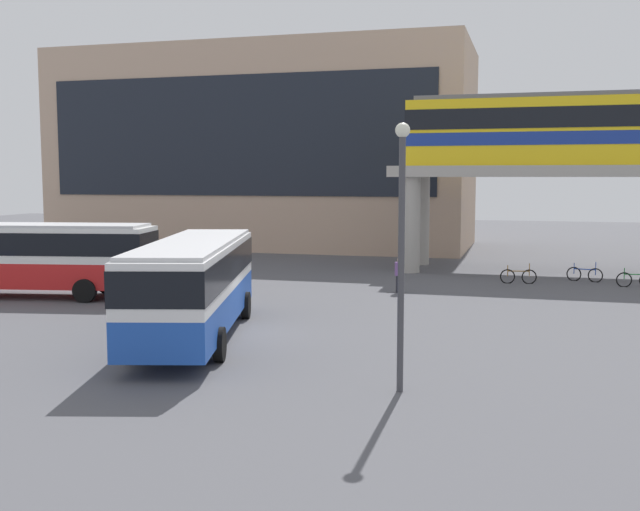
{
  "coord_description": "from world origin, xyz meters",
  "views": [
    {
      "loc": [
        9.37,
        -23.52,
        5.28
      ],
      "look_at": [
        1.45,
        4.81,
        2.2
      ],
      "focal_mm": 42.44,
      "sensor_mm": 36.0,
      "label": 1
    }
  ],
  "objects_px": {
    "train": "(612,128)",
    "bicycle_brown": "(518,276)",
    "bus_main": "(195,278)",
    "pedestrian_walking_across": "(399,276)",
    "bicycle_blue": "(585,274)",
    "station_building": "(266,150)",
    "bicycle_green": "(636,280)",
    "bus_secondary": "(27,252)"
  },
  "relations": [
    {
      "from": "train",
      "to": "bicycle_brown",
      "type": "bearing_deg",
      "value": -132.53
    },
    {
      "from": "pedestrian_walking_across",
      "to": "bus_secondary",
      "type": "bearing_deg",
      "value": -160.19
    },
    {
      "from": "bicycle_brown",
      "to": "bicycle_green",
      "type": "bearing_deg",
      "value": 2.24
    },
    {
      "from": "bus_secondary",
      "to": "pedestrian_walking_across",
      "type": "distance_m",
      "value": 16.56
    },
    {
      "from": "bus_main",
      "to": "bicycle_green",
      "type": "bearing_deg",
      "value": 46.53
    },
    {
      "from": "bus_main",
      "to": "pedestrian_walking_across",
      "type": "relative_size",
      "value": 7.02
    },
    {
      "from": "bicycle_green",
      "to": "bicycle_brown",
      "type": "xyz_separation_m",
      "value": [
        -5.44,
        -0.21,
        0.0
      ]
    },
    {
      "from": "train",
      "to": "bicycle_blue",
      "type": "xyz_separation_m",
      "value": [
        -1.33,
        -3.28,
        -7.46
      ]
    },
    {
      "from": "bus_main",
      "to": "bicycle_blue",
      "type": "relative_size",
      "value": 6.5
    },
    {
      "from": "bus_main",
      "to": "bicycle_green",
      "type": "height_order",
      "value": "bus_main"
    },
    {
      "from": "station_building",
      "to": "train",
      "type": "relative_size",
      "value": 1.42
    },
    {
      "from": "station_building",
      "to": "train",
      "type": "xyz_separation_m",
      "value": [
        23.8,
        -12.03,
        0.48
      ]
    },
    {
      "from": "bicycle_blue",
      "to": "station_building",
      "type": "bearing_deg",
      "value": 145.72
    },
    {
      "from": "station_building",
      "to": "bicycle_brown",
      "type": "xyz_separation_m",
      "value": [
        19.26,
        -16.98,
        -6.98
      ]
    },
    {
      "from": "bus_secondary",
      "to": "train",
      "type": "bearing_deg",
      "value": 30.74
    },
    {
      "from": "bicycle_green",
      "to": "pedestrian_walking_across",
      "type": "distance_m",
      "value": 11.62
    },
    {
      "from": "station_building",
      "to": "bicycle_blue",
      "type": "relative_size",
      "value": 17.74
    },
    {
      "from": "bus_main",
      "to": "train",
      "type": "bearing_deg",
      "value": 55.35
    },
    {
      "from": "bicycle_blue",
      "to": "train",
      "type": "bearing_deg",
      "value": 68.03
    },
    {
      "from": "train",
      "to": "pedestrian_walking_across",
      "type": "relative_size",
      "value": 13.49
    },
    {
      "from": "bicycle_brown",
      "to": "pedestrian_walking_across",
      "type": "xyz_separation_m",
      "value": [
        -5.19,
        -4.48,
        0.39
      ]
    },
    {
      "from": "train",
      "to": "bus_secondary",
      "type": "bearing_deg",
      "value": -149.26
    },
    {
      "from": "train",
      "to": "bus_main",
      "type": "distance_m",
      "value": 26.15
    },
    {
      "from": "bus_main",
      "to": "bus_secondary",
      "type": "height_order",
      "value": "same"
    },
    {
      "from": "bus_secondary",
      "to": "bicycle_blue",
      "type": "xyz_separation_m",
      "value": [
        23.94,
        11.74,
        -1.63
      ]
    },
    {
      "from": "station_building",
      "to": "pedestrian_walking_across",
      "type": "height_order",
      "value": "station_building"
    },
    {
      "from": "train",
      "to": "bus_main",
      "type": "height_order",
      "value": "train"
    },
    {
      "from": "bicycle_blue",
      "to": "pedestrian_walking_across",
      "type": "xyz_separation_m",
      "value": [
        -8.4,
        -6.14,
        0.39
      ]
    },
    {
      "from": "station_building",
      "to": "train",
      "type": "distance_m",
      "value": 26.67
    },
    {
      "from": "bicycle_green",
      "to": "bicycle_blue",
      "type": "distance_m",
      "value": 2.65
    },
    {
      "from": "bicycle_brown",
      "to": "bus_main",
      "type": "bearing_deg",
      "value": -121.86
    },
    {
      "from": "train",
      "to": "bicycle_brown",
      "type": "height_order",
      "value": "train"
    },
    {
      "from": "train",
      "to": "bicycle_blue",
      "type": "distance_m",
      "value": 8.26
    },
    {
      "from": "station_building",
      "to": "bicycle_green",
      "type": "bearing_deg",
      "value": -34.17
    },
    {
      "from": "train",
      "to": "pedestrian_walking_across",
      "type": "xyz_separation_m",
      "value": [
        -9.73,
        -9.43,
        -7.07
      ]
    },
    {
      "from": "bus_secondary",
      "to": "bicycle_brown",
      "type": "relative_size",
      "value": 6.37
    },
    {
      "from": "bus_main",
      "to": "bicycle_green",
      "type": "relative_size",
      "value": 6.33
    },
    {
      "from": "station_building",
      "to": "bicycle_green",
      "type": "distance_m",
      "value": 30.66
    },
    {
      "from": "station_building",
      "to": "bus_secondary",
      "type": "distance_m",
      "value": 27.62
    },
    {
      "from": "bicycle_green",
      "to": "bicycle_brown",
      "type": "bearing_deg",
      "value": -177.76
    },
    {
      "from": "station_building",
      "to": "bus_main",
      "type": "height_order",
      "value": "station_building"
    },
    {
      "from": "station_building",
      "to": "bus_secondary",
      "type": "xyz_separation_m",
      "value": [
        -1.47,
        -27.06,
        -5.35
      ]
    }
  ]
}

